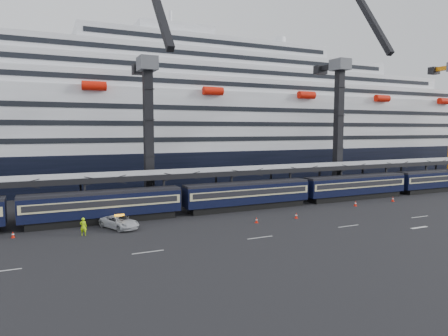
{
  "coord_description": "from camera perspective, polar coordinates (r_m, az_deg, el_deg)",
  "views": [
    {
      "loc": [
        -34.7,
        -39.83,
        11.37
      ],
      "look_at": [
        -11.76,
        10.0,
        6.07
      ],
      "focal_mm": 32.0,
      "sensor_mm": 36.0,
      "label": 1
    }
  ],
  "objects": [
    {
      "name": "train",
      "position": [
        58.91,
        6.31,
        -3.47
      ],
      "size": [
        133.05,
        3.0,
        4.05
      ],
      "color": "black",
      "rests_on": "ground"
    },
    {
      "name": "traffic_cone_e",
      "position": [
        62.78,
        18.27,
        -4.83
      ],
      "size": [
        0.41,
        0.41,
        0.81
      ],
      "color": "red",
      "rests_on": "ground"
    },
    {
      "name": "lane_markings",
      "position": [
        56.24,
        25.97,
        -6.7
      ],
      "size": [
        111.0,
        4.27,
        0.02
      ],
      "color": "beige",
      "rests_on": "ground"
    },
    {
      "name": "traffic_cone_b",
      "position": [
        48.08,
        -27.93,
        -8.39
      ],
      "size": [
        0.35,
        0.35,
        0.71
      ],
      "color": "red",
      "rests_on": "ground"
    },
    {
      "name": "traffic_cone_c",
      "position": [
        49.31,
        4.67,
        -7.41
      ],
      "size": [
        0.36,
        0.36,
        0.72
      ],
      "color": "red",
      "rests_on": "ground"
    },
    {
      "name": "crane_dark_mid",
      "position": [
        75.97,
        16.27,
        6.79
      ],
      "size": [
        4.5,
        18.24,
        39.64
      ],
      "color": "#4A4C52",
      "rests_on": "ground"
    },
    {
      "name": "cruise_ship",
      "position": [
        92.18,
        -3.35,
        6.11
      ],
      "size": [
        214.09,
        28.84,
        34.0
      ],
      "color": "black",
      "rests_on": "ground"
    },
    {
      "name": "traffic_cone_d",
      "position": [
        52.44,
        10.28,
        -6.68
      ],
      "size": [
        0.37,
        0.37,
        0.75
      ],
      "color": "red",
      "rests_on": "ground"
    },
    {
      "name": "crane_dark_near",
      "position": [
        60.25,
        -10.65,
        5.95
      ],
      "size": [
        4.5,
        17.75,
        35.08
      ],
      "color": "#4A4C52",
      "rests_on": "ground"
    },
    {
      "name": "pickup_truck",
      "position": [
        47.98,
        -14.7,
        -7.47
      ],
      "size": [
        4.44,
        5.83,
        1.47
      ],
      "primitive_type": "imported",
      "rotation": [
        0.0,
        0.0,
        0.43
      ],
      "color": "#B8BAC0",
      "rests_on": "ground"
    },
    {
      "name": "traffic_cone_f",
      "position": [
        68.86,
        22.98,
        -4.09
      ],
      "size": [
        0.41,
        0.41,
        0.82
      ],
      "color": "red",
      "rests_on": "ground"
    },
    {
      "name": "canopy",
      "position": [
        64.34,
        8.05,
        0.0
      ],
      "size": [
        130.0,
        6.25,
        5.53
      ],
      "color": "gray",
      "rests_on": "ground"
    },
    {
      "name": "worker",
      "position": [
        45.93,
        -19.46,
        -7.88
      ],
      "size": [
        0.82,
        0.65,
        1.95
      ],
      "primitive_type": "imported",
      "rotation": [
        0.0,
        0.0,
        2.85
      ],
      "color": "#BAFF0D",
      "rests_on": "ground"
    },
    {
      "name": "ground",
      "position": [
        54.04,
        16.08,
        -6.85
      ],
      "size": [
        260.0,
        260.0,
        0.0
      ],
      "primitive_type": "plane",
      "color": "black",
      "rests_on": "ground"
    }
  ]
}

